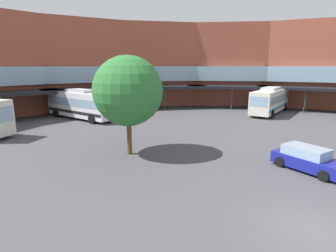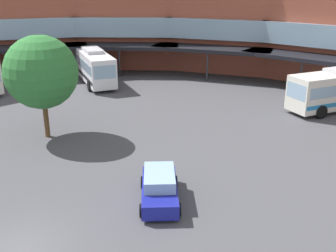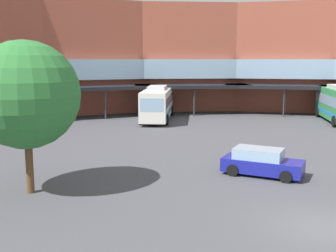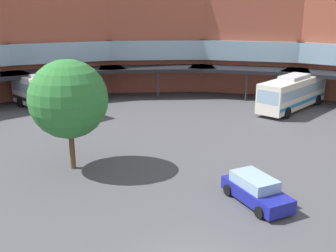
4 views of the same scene
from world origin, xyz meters
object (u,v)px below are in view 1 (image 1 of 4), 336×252
object	(u,v)px
bus_1	(81,104)
parked_car	(308,159)
bus_0	(270,100)
plaza_tree	(128,91)

from	to	relation	value
bus_1	parked_car	distance (m)	26.66
bus_0	plaza_tree	size ratio (longest dim) A/B	1.29
bus_1	parked_car	size ratio (longest dim) A/B	2.02
parked_car	plaza_tree	xyz separation A→B (m)	(-10.97, 5.69, 4.05)
bus_1	plaza_tree	distance (m)	16.68
bus_1	parked_car	bearing A→B (deg)	-5.10
bus_1	plaza_tree	world-z (taller)	plaza_tree
bus_0	bus_1	size ratio (longest dim) A/B	0.99
bus_0	plaza_tree	xyz separation A→B (m)	(-20.55, -14.58, 2.95)
bus_0	parked_car	xyz separation A→B (m)	(-9.58, -20.27, -1.11)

